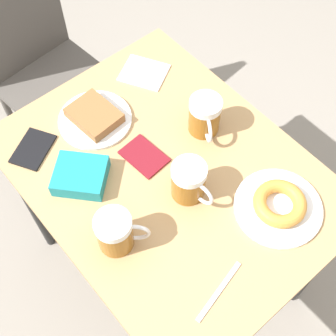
{
  "coord_description": "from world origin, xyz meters",
  "views": [
    {
      "loc": [
        -0.43,
        -0.51,
        1.88
      ],
      "look_at": [
        0.0,
        0.0,
        0.79
      ],
      "focal_mm": 50.0,
      "sensor_mm": 36.0,
      "label": 1
    }
  ],
  "objects_px": {
    "chair": "(35,52)",
    "napkin_folded": "(144,73)",
    "beer_mug_left": "(205,116)",
    "passport_far_edge": "(33,149)",
    "plate_with_cake": "(95,117)",
    "plate_with_donut": "(279,205)",
    "passport_near_edge": "(144,156)",
    "blue_pouch": "(81,176)",
    "beer_mug_right": "(189,182)",
    "beer_mug_center": "(116,232)",
    "fork": "(219,291)"
  },
  "relations": [
    {
      "from": "plate_with_donut",
      "to": "beer_mug_left",
      "type": "height_order",
      "value": "beer_mug_left"
    },
    {
      "from": "napkin_folded",
      "to": "passport_far_edge",
      "type": "distance_m",
      "value": 0.42
    },
    {
      "from": "plate_with_cake",
      "to": "plate_with_donut",
      "type": "height_order",
      "value": "plate_with_donut"
    },
    {
      "from": "plate_with_donut",
      "to": "passport_near_edge",
      "type": "xyz_separation_m",
      "value": [
        -0.17,
        0.35,
        -0.01
      ]
    },
    {
      "from": "beer_mug_center",
      "to": "passport_far_edge",
      "type": "xyz_separation_m",
      "value": [
        -0.01,
        0.38,
        -0.06
      ]
    },
    {
      "from": "passport_near_edge",
      "to": "napkin_folded",
      "type": "bearing_deg",
      "value": 51.26
    },
    {
      "from": "beer_mug_center",
      "to": "beer_mug_right",
      "type": "height_order",
      "value": "same"
    },
    {
      "from": "beer_mug_center",
      "to": "napkin_folded",
      "type": "distance_m",
      "value": 0.58
    },
    {
      "from": "plate_with_cake",
      "to": "passport_far_edge",
      "type": "xyz_separation_m",
      "value": [
        -0.19,
        0.03,
        -0.01
      ]
    },
    {
      "from": "passport_far_edge",
      "to": "beer_mug_right",
      "type": "bearing_deg",
      "value": -58.08
    },
    {
      "from": "chair",
      "to": "blue_pouch",
      "type": "relative_size",
      "value": 5.16
    },
    {
      "from": "plate_with_cake",
      "to": "beer_mug_right",
      "type": "relative_size",
      "value": 1.62
    },
    {
      "from": "beer_mug_left",
      "to": "passport_far_edge",
      "type": "distance_m",
      "value": 0.5
    },
    {
      "from": "chair",
      "to": "napkin_folded",
      "type": "distance_m",
      "value": 0.59
    },
    {
      "from": "beer_mug_center",
      "to": "napkin_folded",
      "type": "bearing_deg",
      "value": 44.56
    },
    {
      "from": "plate_with_cake",
      "to": "beer_mug_right",
      "type": "height_order",
      "value": "beer_mug_right"
    },
    {
      "from": "beer_mug_left",
      "to": "passport_near_edge",
      "type": "xyz_separation_m",
      "value": [
        -0.19,
        0.04,
        -0.06
      ]
    },
    {
      "from": "fork",
      "to": "passport_far_edge",
      "type": "distance_m",
      "value": 0.65
    },
    {
      "from": "napkin_folded",
      "to": "blue_pouch",
      "type": "distance_m",
      "value": 0.42
    },
    {
      "from": "beer_mug_center",
      "to": "plate_with_cake",
      "type": "bearing_deg",
      "value": 62.61
    },
    {
      "from": "beer_mug_left",
      "to": "plate_with_cake",
      "type": "bearing_deg",
      "value": 134.48
    },
    {
      "from": "beer_mug_left",
      "to": "napkin_folded",
      "type": "relative_size",
      "value": 0.69
    },
    {
      "from": "napkin_folded",
      "to": "passport_near_edge",
      "type": "distance_m",
      "value": 0.32
    },
    {
      "from": "plate_with_donut",
      "to": "blue_pouch",
      "type": "height_order",
      "value": "same"
    },
    {
      "from": "plate_with_donut",
      "to": "beer_mug_center",
      "type": "height_order",
      "value": "beer_mug_center"
    },
    {
      "from": "plate_with_donut",
      "to": "passport_near_edge",
      "type": "relative_size",
      "value": 1.74
    },
    {
      "from": "napkin_folded",
      "to": "passport_far_edge",
      "type": "height_order",
      "value": "passport_far_edge"
    },
    {
      "from": "beer_mug_center",
      "to": "passport_near_edge",
      "type": "xyz_separation_m",
      "value": [
        0.21,
        0.16,
        -0.06
      ]
    },
    {
      "from": "passport_far_edge",
      "to": "fork",
      "type": "bearing_deg",
      "value": -79.28
    },
    {
      "from": "chair",
      "to": "napkin_folded",
      "type": "bearing_deg",
      "value": -81.48
    },
    {
      "from": "plate_with_cake",
      "to": "fork",
      "type": "distance_m",
      "value": 0.61
    },
    {
      "from": "beer_mug_center",
      "to": "fork",
      "type": "xyz_separation_m",
      "value": [
        0.11,
        -0.26,
        -0.06
      ]
    },
    {
      "from": "beer_mug_right",
      "to": "napkin_folded",
      "type": "height_order",
      "value": "beer_mug_right"
    },
    {
      "from": "fork",
      "to": "plate_with_donut",
      "type": "bearing_deg",
      "value": 12.47
    },
    {
      "from": "beer_mug_right",
      "to": "passport_near_edge",
      "type": "relative_size",
      "value": 1.0
    },
    {
      "from": "napkin_folded",
      "to": "blue_pouch",
      "type": "xyz_separation_m",
      "value": [
        -0.37,
        -0.19,
        0.02
      ]
    },
    {
      "from": "beer_mug_center",
      "to": "beer_mug_left",
      "type": "bearing_deg",
      "value": 16.59
    },
    {
      "from": "beer_mug_right",
      "to": "passport_near_edge",
      "type": "xyz_separation_m",
      "value": [
        -0.02,
        0.17,
        -0.06
      ]
    },
    {
      "from": "beer_mug_center",
      "to": "fork",
      "type": "relative_size",
      "value": 0.67
    },
    {
      "from": "beer_mug_right",
      "to": "napkin_folded",
      "type": "distance_m",
      "value": 0.45
    },
    {
      "from": "passport_far_edge",
      "to": "blue_pouch",
      "type": "distance_m",
      "value": 0.18
    },
    {
      "from": "plate_with_donut",
      "to": "fork",
      "type": "xyz_separation_m",
      "value": [
        -0.27,
        -0.06,
        -0.02
      ]
    },
    {
      "from": "blue_pouch",
      "to": "beer_mug_center",
      "type": "bearing_deg",
      "value": -99.29
    },
    {
      "from": "beer_mug_left",
      "to": "passport_near_edge",
      "type": "distance_m",
      "value": 0.21
    },
    {
      "from": "passport_far_edge",
      "to": "blue_pouch",
      "type": "bearing_deg",
      "value": -74.35
    },
    {
      "from": "napkin_folded",
      "to": "passport_far_edge",
      "type": "xyz_separation_m",
      "value": [
        -0.42,
        -0.02,
        0.0
      ]
    },
    {
      "from": "beer_mug_center",
      "to": "passport_far_edge",
      "type": "relative_size",
      "value": 0.77
    },
    {
      "from": "plate_with_donut",
      "to": "passport_far_edge",
      "type": "relative_size",
      "value": 1.52
    },
    {
      "from": "chair",
      "to": "passport_far_edge",
      "type": "bearing_deg",
      "value": -123.01
    },
    {
      "from": "chair",
      "to": "fork",
      "type": "relative_size",
      "value": 5.37
    }
  ]
}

